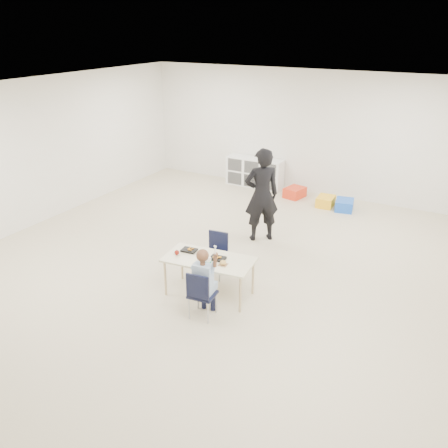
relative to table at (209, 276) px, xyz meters
The scene contains 16 objects.
room 1.32m from the table, 122.33° to the left, with size 9.00×9.02×2.80m.
table is the anchor object (origin of this frame).
chair_near 0.57m from the table, 68.50° to the right, with size 0.34×0.32×0.71m, color black, non-canonical shape.
chair_far 0.57m from the table, 111.50° to the left, with size 0.34×0.32×0.71m, color black, non-canonical shape.
child 0.62m from the table, 68.50° to the right, with size 0.47×0.47×1.12m, color #A7C1E2, non-canonical shape.
lunch_tray_near 0.33m from the table, 19.89° to the left, with size 0.22×0.16×0.03m, color black.
lunch_tray_far 0.50m from the table, 169.72° to the left, with size 0.22×0.16×0.03m, color black.
milk_carton 0.38m from the table, 63.93° to the right, with size 0.07×0.07×0.10m, color white.
bread_roll 0.43m from the table, 13.67° to the right, with size 0.09×0.09×0.07m, color #DAAF59.
apple_near 0.37m from the table, 161.80° to the left, with size 0.07×0.07×0.07m, color maroon.
apple_far 0.59m from the table, 166.10° to the right, with size 0.07×0.07×0.07m, color maroon.
cubby_shelf 5.15m from the table, 108.01° to the left, with size 1.40×0.40×0.70m, color white.
adult 2.23m from the table, 94.35° to the left, with size 0.63×0.41×1.72m, color black.
bin_red 4.63m from the table, 95.29° to the left, with size 0.37×0.47×0.23m, color red.
bin_yellow 4.41m from the table, 85.08° to the left, with size 0.35×0.45×0.22m, color yellow.
bin_blue 4.43m from the table, 79.56° to the left, with size 0.36×0.46×0.23m, color blue.
Camera 1 is at (3.51, -5.83, 3.73)m, focal length 38.00 mm.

